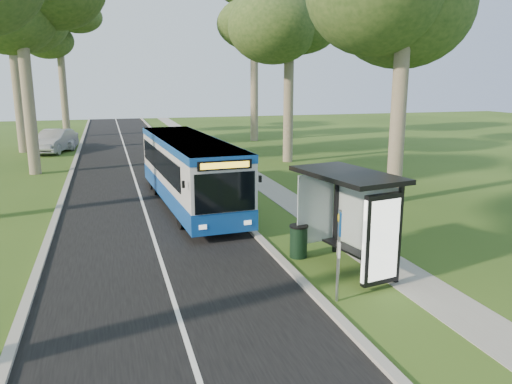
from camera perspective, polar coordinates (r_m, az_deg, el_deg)
ground at (r=15.24m, az=3.03°, el=-8.16°), size 120.00×120.00×0.00m
road at (r=24.04m, az=-13.04°, el=-0.62°), size 7.00×100.00×0.02m
kerb_east at (r=24.48m, az=-4.86°, el=0.02°), size 0.25×100.00×0.12m
kerb_west at (r=24.09m, az=-21.38°, el=-1.03°), size 0.25×100.00×0.12m
centre_line at (r=24.04m, az=-13.05°, el=-0.59°), size 0.12×100.00×0.00m
footpath at (r=25.25m, az=1.81°, el=0.34°), size 1.50×100.00×0.02m
bus at (r=21.91m, az=-7.69°, el=2.39°), size 2.99×11.31×2.97m
bus_stop_sign at (r=12.42m, az=9.44°, el=-5.97°), size 0.14×0.33×2.36m
bus_shelter at (r=14.01m, az=11.74°, el=-1.48°), size 2.40×3.64×2.90m
litter_bin at (r=15.64m, az=4.88°, el=-5.60°), size 0.59×0.59×1.03m
car_white at (r=43.00m, az=-21.14°, el=5.66°), size 1.84×4.49×1.53m
car_silver at (r=41.06m, az=-22.01°, el=5.43°), size 3.24×5.51×1.72m
tree_west_e at (r=51.81m, az=-21.75°, el=18.05°), size 5.20×5.20×14.84m
tree_east_d at (r=45.65m, az=-0.21°, el=20.37°), size 5.20×5.20×15.52m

